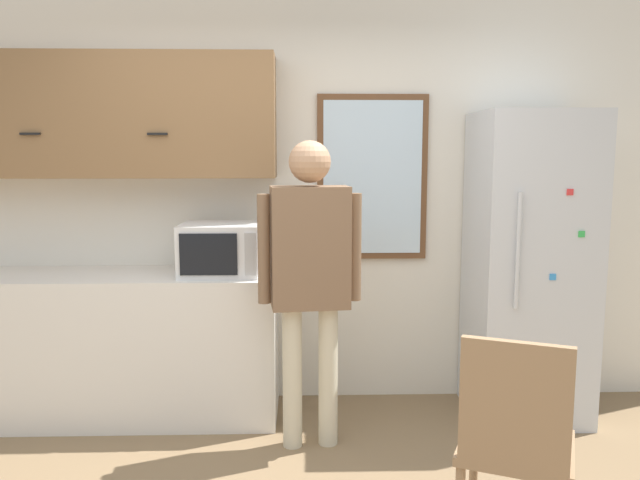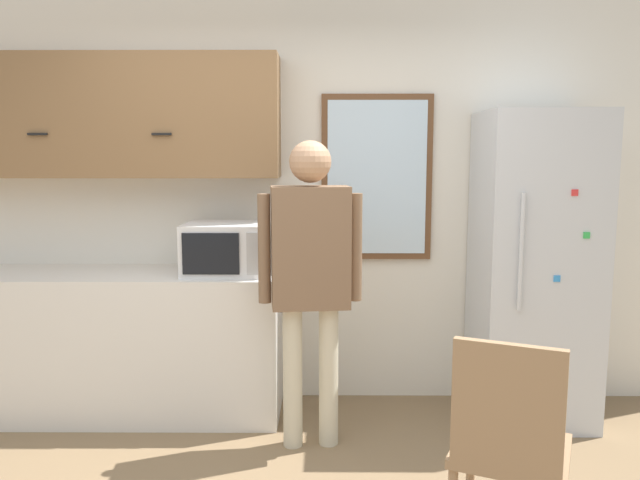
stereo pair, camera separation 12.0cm
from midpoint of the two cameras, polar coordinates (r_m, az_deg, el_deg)
The scene contains 8 objects.
back_wall at distance 4.18m, azimuth -4.10°, elevation 3.59°, with size 6.00×0.06×2.70m.
counter at distance 4.23m, azimuth -19.77°, elevation -9.09°, with size 2.15×0.59×0.92m.
upper_cabinets at distance 4.19m, azimuth -20.10°, elevation 10.59°, with size 2.15×0.33×0.76m.
microwave at distance 3.90m, azimuth -9.96°, elevation -0.81°, with size 0.48×0.43×0.32m.
person at distance 3.45m, azimuth -1.91°, elevation -2.12°, with size 0.57×0.27×1.73m.
refrigerator at distance 4.11m, azimuth 17.75°, elevation -2.35°, with size 0.69×0.66×1.92m.
chair at distance 2.77m, azimuth 16.21°, elevation -16.89°, with size 0.60×0.60×0.95m.
window at distance 4.14m, azimuth 3.96°, elevation 5.71°, with size 0.73×0.05×1.08m.
Camera 1 is at (0.12, -2.36, 1.66)m, focal length 35.00 mm.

